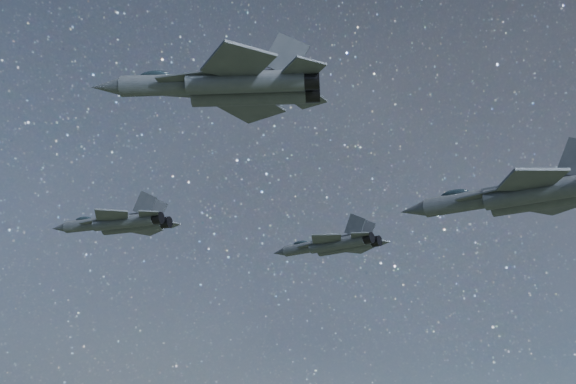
% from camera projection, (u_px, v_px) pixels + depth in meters
% --- Properties ---
extents(jet_lead, '(15.30, 10.86, 3.89)m').
position_uv_depth(jet_lead, '(119.00, 223.00, 73.46)').
color(jet_lead, '#343A41').
extents(jet_left, '(16.00, 10.71, 4.05)m').
position_uv_depth(jet_left, '(333.00, 245.00, 82.84)').
color(jet_left, '#343A41').
extents(jet_right, '(17.81, 12.14, 4.47)m').
position_uv_depth(jet_right, '(228.00, 86.00, 48.94)').
color(jet_right, '#343A41').
extents(jet_slot, '(20.41, 13.90, 5.13)m').
position_uv_depth(jet_slot, '(526.00, 195.00, 58.93)').
color(jet_slot, '#343A41').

